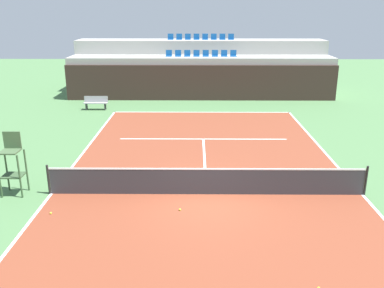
{
  "coord_description": "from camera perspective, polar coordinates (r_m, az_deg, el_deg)",
  "views": [
    {
      "loc": [
        -0.4,
        -13.24,
        6.23
      ],
      "look_at": [
        -0.53,
        2.0,
        1.2
      ],
      "focal_mm": 38.84,
      "sensor_mm": 36.0,
      "label": 1
    }
  ],
  "objects": [
    {
      "name": "ground_plane",
      "position": [
        14.64,
        2.0,
        -6.93
      ],
      "size": [
        80.0,
        80.0,
        0.0
      ],
      "primitive_type": "plane",
      "color": "#477042"
    },
    {
      "name": "court_surface",
      "position": [
        14.64,
        2.0,
        -6.92
      ],
      "size": [
        11.0,
        24.0,
        0.01
      ],
      "primitive_type": "cube",
      "color": "brown",
      "rests_on": "ground_plane"
    },
    {
      "name": "baseline_far",
      "position": [
        25.95,
        1.35,
        4.39
      ],
      "size": [
        11.0,
        0.1,
        0.0
      ],
      "primitive_type": "cube",
      "color": "white",
      "rests_on": "court_surface"
    },
    {
      "name": "sideline_left",
      "position": [
        15.48,
        -18.74,
        -6.46
      ],
      "size": [
        0.1,
        24.0,
        0.0
      ],
      "primitive_type": "cube",
      "color": "white",
      "rests_on": "court_surface"
    },
    {
      "name": "sideline_right",
      "position": [
        15.76,
        22.37,
        -6.45
      ],
      "size": [
        0.1,
        24.0,
        0.0
      ],
      "primitive_type": "cube",
      "color": "white",
      "rests_on": "court_surface"
    },
    {
      "name": "service_line_far",
      "position": [
        20.61,
        1.57,
        0.69
      ],
      "size": [
        8.26,
        0.1,
        0.0
      ],
      "primitive_type": "cube",
      "color": "white",
      "rests_on": "court_surface"
    },
    {
      "name": "centre_service_line",
      "position": [
        17.59,
        1.75,
        -2.46
      ],
      "size": [
        0.1,
        6.4,
        0.0
      ],
      "primitive_type": "cube",
      "color": "white",
      "rests_on": "court_surface"
    },
    {
      "name": "back_wall",
      "position": [
        29.25,
        1.27,
        8.4
      ],
      "size": [
        18.85,
        0.3,
        2.45
      ],
      "primitive_type": "cube",
      "color": "#33231E",
      "rests_on": "ground_plane"
    },
    {
      "name": "stands_tier_lower",
      "position": [
        30.55,
        1.24,
        9.24
      ],
      "size": [
        18.85,
        2.4,
        2.89
      ],
      "primitive_type": "cube",
      "color": "#9E9E99",
      "rests_on": "ground_plane"
    },
    {
      "name": "stands_tier_upper",
      "position": [
        32.85,
        1.2,
        10.75
      ],
      "size": [
        18.85,
        2.4,
        3.88
      ],
      "primitive_type": "cube",
      "color": "#9E9E99",
      "rests_on": "ground_plane"
    },
    {
      "name": "seating_row_lower",
      "position": [
        30.44,
        1.26,
        12.19
      ],
      "size": [
        5.07,
        0.44,
        0.44
      ],
      "color": "#145193",
      "rests_on": "stands_tier_lower"
    },
    {
      "name": "seating_row_upper",
      "position": [
        32.74,
        1.22,
        14.36
      ],
      "size": [
        5.07,
        0.44,
        0.44
      ],
      "color": "#145193",
      "rests_on": "stands_tier_upper"
    },
    {
      "name": "tennis_net",
      "position": [
        14.43,
        2.03,
        -5.11
      ],
      "size": [
        11.08,
        0.08,
        1.07
      ],
      "color": "black",
      "rests_on": "court_surface"
    },
    {
      "name": "umpire_chair",
      "position": [
        15.56,
        -23.46,
        -2.23
      ],
      "size": [
        0.76,
        0.66,
        2.2
      ],
      "color": "#334C2D",
      "rests_on": "ground_plane"
    },
    {
      "name": "player_bench",
      "position": [
        27.27,
        -13.07,
        5.67
      ],
      "size": [
        1.5,
        0.4,
        0.85
      ],
      "color": "#99999E",
      "rests_on": "ground_plane"
    },
    {
      "name": "tennis_ball_0",
      "position": [
        10.59,
        17.0,
        -18.41
      ],
      "size": [
        0.07,
        0.07,
        0.07
      ],
      "primitive_type": "sphere",
      "color": "#CCE033",
      "rests_on": "court_surface"
    },
    {
      "name": "tennis_ball_1",
      "position": [
        13.51,
        -1.67,
        -9.0
      ],
      "size": [
        0.07,
        0.07,
        0.07
      ],
      "primitive_type": "sphere",
      "color": "#CCE033",
      "rests_on": "court_surface"
    },
    {
      "name": "tennis_ball_2",
      "position": [
        14.03,
        -18.83,
        -8.97
      ],
      "size": [
        0.07,
        0.07,
        0.07
      ],
      "primitive_type": "sphere",
      "color": "#CCE033",
      "rests_on": "court_surface"
    }
  ]
}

